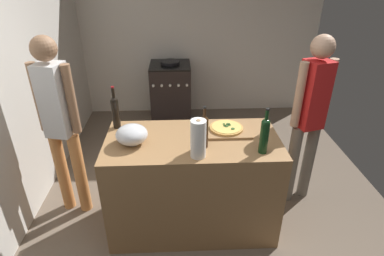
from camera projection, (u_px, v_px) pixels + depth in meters
ground_plane at (197, 164)px, 3.85m from camera, size 3.84×3.77×0.02m
kitchen_wall_rear at (191, 29)px, 4.67m from camera, size 3.84×0.10×2.60m
kitchen_wall_left at (32, 61)px, 3.16m from camera, size 0.10×3.77×2.60m
counter at (193, 183)px, 2.79m from camera, size 1.44×0.71×0.90m
cutting_board at (226, 130)px, 2.70m from camera, size 0.40×0.32×0.02m
pizza at (226, 128)px, 2.69m from camera, size 0.29×0.29×0.03m
mixing_bowl at (132, 135)px, 2.48m from camera, size 0.25×0.25×0.16m
paper_towel_roll at (198, 139)px, 2.29m from camera, size 0.12×0.12×0.30m
wine_bottle_clear at (115, 111)px, 2.69m from camera, size 0.07×0.07×0.38m
wine_bottle_amber at (265, 134)px, 2.33m from camera, size 0.07×0.07×0.37m
wine_bottle_dark at (204, 130)px, 2.41m from camera, size 0.07×0.07×0.34m
stove at (171, 93)px, 4.71m from camera, size 0.58×0.60×0.92m
person_in_stripes at (59, 120)px, 2.71m from camera, size 0.37×0.24×1.70m
person_in_red at (310, 113)px, 2.87m from camera, size 0.37×0.25×1.67m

